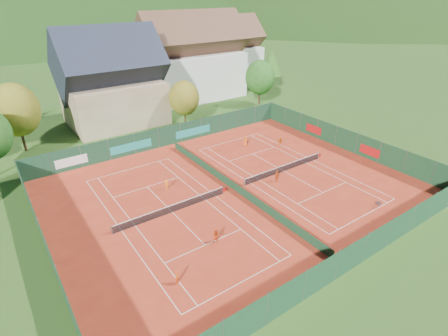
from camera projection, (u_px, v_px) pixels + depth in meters
ground at (234, 190)px, 40.59m from camera, size 600.00×600.00×0.00m
clay_pad at (234, 190)px, 40.58m from camera, size 40.00×32.00×0.01m
court_markings_left at (172, 212)px, 36.50m from camera, size 11.03×23.83×0.00m
court_markings_right at (284, 171)px, 44.66m from camera, size 11.03×23.83×0.00m
tennis_net_left at (173, 208)px, 36.35m from camera, size 13.30×0.10×1.02m
tennis_net_right at (285, 167)px, 44.51m from camera, size 13.30×0.10×1.02m
court_divider at (234, 186)px, 40.35m from camera, size 0.03×28.80×1.00m
fence_north at (167, 136)px, 51.30m from camera, size 40.00×0.10×3.00m
fence_south at (351, 257)px, 28.26m from camera, size 40.00×0.04×3.00m
fence_west at (45, 244)px, 29.69m from camera, size 0.04×32.00×3.00m
fence_east at (346, 140)px, 50.14m from camera, size 0.09×32.00×3.00m
chalet at (112, 84)px, 57.81m from camera, size 16.20×12.00×16.00m
hotel_block_a at (193, 62)px, 71.52m from camera, size 21.60×11.00×17.25m
hotel_block_b at (226, 54)px, 84.82m from camera, size 17.28×10.00×15.50m
tree_west_mid at (15, 110)px, 47.51m from camera, size 6.44×6.44×9.78m
tree_center at (184, 98)px, 57.47m from camera, size 5.01×5.01×7.60m
tree_east_front at (260, 77)px, 67.79m from camera, size 5.72×5.72×8.69m
tree_east_mid at (271, 62)px, 78.40m from camera, size 5.04×5.04×9.00m
tree_east_back at (222, 57)px, 79.82m from camera, size 7.15×7.15×10.86m
mountain_backdrop at (67, 85)px, 243.08m from camera, size 820.00×530.00×242.00m
ball_hopper at (378, 203)px, 36.99m from camera, size 0.34×0.34×0.80m
loose_ball_0 at (215, 232)px, 33.51m from camera, size 0.07×0.07×0.07m
loose_ball_1 at (370, 222)px, 34.94m from camera, size 0.07×0.07×0.07m
player_left_near at (177, 278)px, 27.39m from camera, size 0.56×0.48×1.29m
player_left_mid at (216, 237)px, 31.79m from camera, size 0.91×0.86×1.48m
player_left_far at (166, 185)px, 40.24m from camera, size 1.00×0.81×1.35m
player_right_near at (277, 176)px, 41.96m from camera, size 0.75×0.93×1.48m
player_right_far_a at (245, 141)px, 51.45m from camera, size 0.77×0.51×1.57m
player_right_far_b at (280, 141)px, 51.99m from camera, size 1.12×0.38×1.21m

